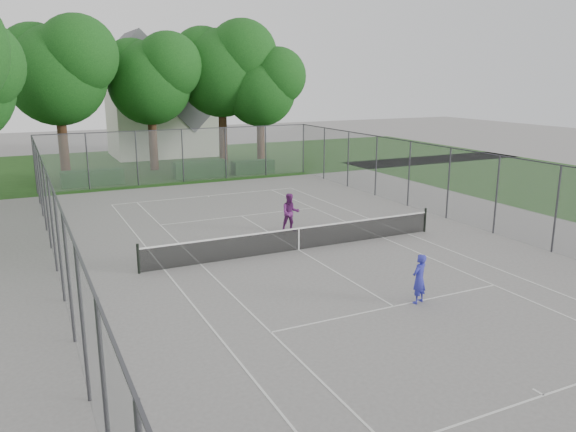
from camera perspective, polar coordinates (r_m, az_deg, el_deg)
name	(u,v)px	position (r m, az deg, el deg)	size (l,w,h in m)	color
ground	(299,250)	(22.74, 1.10, -3.48)	(120.00, 120.00, 0.00)	slate
grass_far	(153,164)	(46.89, -13.51, 5.18)	(60.00, 20.00, 0.00)	#1A4012
court_markings	(299,250)	(22.74, 1.10, -3.47)	(11.03, 23.83, 0.01)	silver
tennis_net	(299,238)	(22.59, 1.11, -2.24)	(12.87, 0.10, 1.10)	black
perimeter_fence	(299,207)	(22.27, 1.12, 0.97)	(18.08, 34.08, 3.52)	#38383D
tree_far_left	(58,67)	(41.13, -22.36, 13.80)	(7.54, 6.89, 10.84)	#341E13
tree_far_midleft	(151,76)	(43.30, -13.77, 13.67)	(7.00, 6.39, 10.06)	#341E13
tree_far_midright	(223,66)	(45.15, -6.65, 14.93)	(7.78, 7.10, 11.18)	#341E13
tree_far_right	(261,85)	(44.54, -2.72, 13.18)	(6.33, 5.78, 9.10)	#341E13
hedge_left	(93,178)	(38.61, -19.24, 3.71)	(3.84, 1.15, 0.96)	#144015
hedge_mid	(200,169)	(39.80, -8.93, 4.74)	(3.67, 1.05, 1.15)	#144015
hedge_right	(253,167)	(41.16, -3.61, 5.01)	(3.04, 1.12, 0.91)	#144015
house	(160,107)	(51.77, -12.85, 10.76)	(8.53, 6.61, 10.62)	beige
girl_player	(419,279)	(17.78, 13.19, -6.22)	(0.57, 0.38, 1.57)	#2C2FA8
woman_player	(290,213)	(25.27, 0.24, 0.35)	(0.85, 0.66, 1.74)	#6E2571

